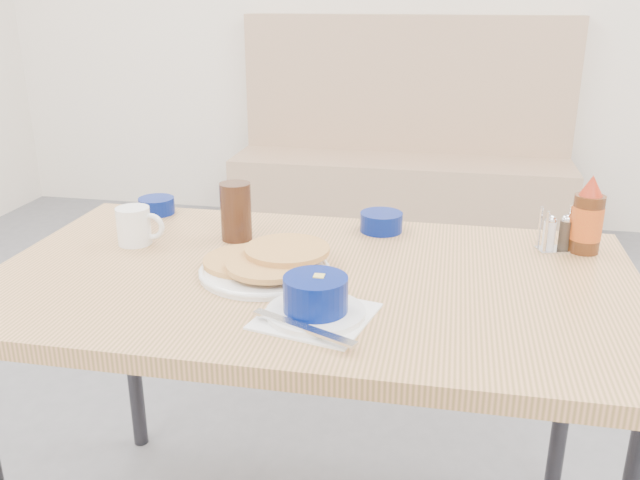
% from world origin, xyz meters
% --- Properties ---
extents(booth_bench, '(1.90, 0.56, 1.22)m').
position_xyz_m(booth_bench, '(0.00, 2.78, 0.35)').
color(booth_bench, tan).
rests_on(booth_bench, ground).
extents(dining_table, '(1.40, 0.80, 0.76)m').
position_xyz_m(dining_table, '(0.00, 0.25, 0.70)').
color(dining_table, tan).
rests_on(dining_table, ground).
extents(pancake_plate, '(0.28, 0.28, 0.05)m').
position_xyz_m(pancake_plate, '(-0.10, 0.24, 0.78)').
color(pancake_plate, white).
rests_on(pancake_plate, dining_table).
extents(coffee_mug, '(0.12, 0.08, 0.09)m').
position_xyz_m(coffee_mug, '(-0.46, 0.35, 0.81)').
color(coffee_mug, white).
rests_on(coffee_mug, dining_table).
extents(grits_setting, '(0.24, 0.25, 0.08)m').
position_xyz_m(grits_setting, '(0.05, 0.05, 0.80)').
color(grits_setting, white).
rests_on(grits_setting, dining_table).
extents(creamer_bowl, '(0.10, 0.10, 0.04)m').
position_xyz_m(creamer_bowl, '(-0.51, 0.59, 0.78)').
color(creamer_bowl, navy).
rests_on(creamer_bowl, dining_table).
extents(butter_bowl, '(0.11, 0.11, 0.05)m').
position_xyz_m(butter_bowl, '(0.12, 0.56, 0.78)').
color(butter_bowl, navy).
rests_on(butter_bowl, dining_table).
extents(amber_tumbler, '(0.08, 0.08, 0.14)m').
position_xyz_m(amber_tumbler, '(-0.23, 0.43, 0.83)').
color(amber_tumbler, '#351D11').
rests_on(amber_tumbler, dining_table).
extents(condiment_caddy, '(0.10, 0.07, 0.10)m').
position_xyz_m(condiment_caddy, '(0.54, 0.51, 0.80)').
color(condiment_caddy, silver).
rests_on(condiment_caddy, dining_table).
extents(syrup_bottle, '(0.07, 0.07, 0.19)m').
position_xyz_m(syrup_bottle, '(0.60, 0.51, 0.84)').
color(syrup_bottle, '#47230F').
rests_on(syrup_bottle, dining_table).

